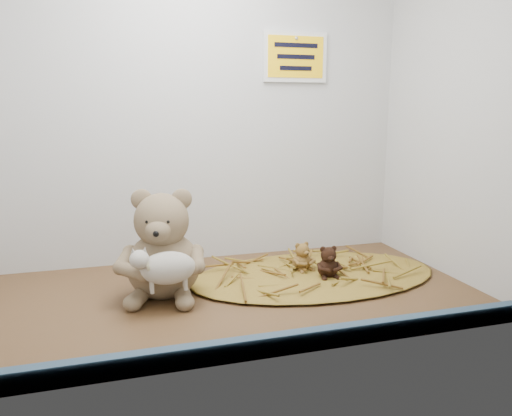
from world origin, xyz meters
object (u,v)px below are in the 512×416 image
object	(u,v)px
toy_lamb	(168,268)
mini_teddy_brown	(328,260)
main_teddy	(163,243)
mini_teddy_tan	(302,255)

from	to	relation	value
toy_lamb	mini_teddy_brown	size ratio (longest dim) A/B	1.91
mini_teddy_brown	toy_lamb	bearing A→B (deg)	-164.26
mini_teddy_brown	main_teddy	bearing A→B (deg)	-176.80
main_teddy	mini_teddy_tan	distance (cm)	36.16
main_teddy	mini_teddy_brown	xyz separation A→B (cm)	(39.28, -1.37, -7.01)
main_teddy	mini_teddy_tan	bearing A→B (deg)	23.03
main_teddy	mini_teddy_brown	world-z (taller)	main_teddy
mini_teddy_tan	mini_teddy_brown	bearing A→B (deg)	-71.43
main_teddy	mini_teddy_tan	size ratio (longest dim) A/B	3.32
main_teddy	mini_teddy_brown	distance (cm)	39.92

